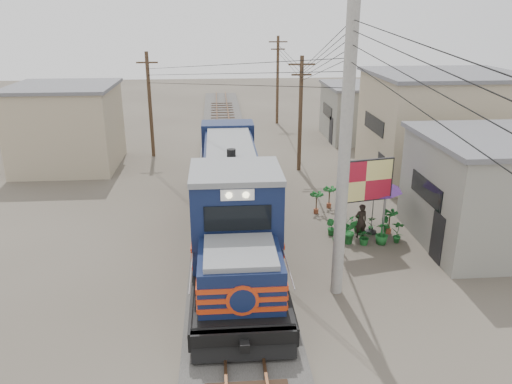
{
  "coord_description": "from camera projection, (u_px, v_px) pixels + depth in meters",
  "views": [
    {
      "loc": [
        -0.6,
        -15.78,
        9.42
      ],
      "look_at": [
        1.0,
        4.07,
        2.2
      ],
      "focal_mm": 35.0,
      "sensor_mm": 36.0,
      "label": 1
    }
  ],
  "objects": [
    {
      "name": "shophouse_front",
      "position": [
        507.0,
        190.0,
        20.91
      ],
      "size": [
        7.35,
        6.3,
        4.7
      ],
      "color": "gray",
      "rests_on": "ground"
    },
    {
      "name": "wooden_pole_left",
      "position": [
        150.0,
        103.0,
        33.28
      ],
      "size": [
        1.6,
        0.24,
        7.0
      ],
      "color": "#4C3826",
      "rests_on": "ground"
    },
    {
      "name": "utility_pole_main",
      "position": [
        344.0,
        157.0,
        16.13
      ],
      "size": [
        0.4,
        0.4,
        10.0
      ],
      "color": "#9E9B93",
      "rests_on": "ground"
    },
    {
      "name": "wooden_pole_far",
      "position": [
        278.0,
        79.0,
        43.3
      ],
      "size": [
        1.6,
        0.24,
        7.5
      ],
      "color": "#4C3826",
      "rests_on": "ground"
    },
    {
      "name": "wooden_pole_mid",
      "position": [
        300.0,
        112.0,
        30.25
      ],
      "size": [
        1.6,
        0.24,
        7.0
      ],
      "color": "#4C3826",
      "rests_on": "ground"
    },
    {
      "name": "track",
      "position": [
        229.0,
        189.0,
        27.32
      ],
      "size": [
        1.15,
        70.0,
        0.12
      ],
      "color": "#51331E",
      "rests_on": "ground"
    },
    {
      "name": "power_lines",
      "position": [
        224.0,
        53.0,
        23.41
      ],
      "size": [
        9.65,
        19.0,
        3.3
      ],
      "color": "black",
      "rests_on": "ground"
    },
    {
      "name": "shophouse_left",
      "position": [
        67.0,
        126.0,
        31.39
      ],
      "size": [
        6.3,
        6.3,
        5.2
      ],
      "color": "tan",
      "rests_on": "ground"
    },
    {
      "name": "billboard",
      "position": [
        365.0,
        183.0,
        20.4
      ],
      "size": [
        2.44,
        0.61,
        3.81
      ],
      "rotation": [
        0.0,
        0.0,
        0.2
      ],
      "color": "#99999E",
      "rests_on": "ground"
    },
    {
      "name": "locomotive",
      "position": [
        232.0,
        199.0,
        21.48
      ],
      "size": [
        3.15,
        17.17,
        4.25
      ],
      "color": "black",
      "rests_on": "ground"
    },
    {
      "name": "vendor",
      "position": [
        361.0,
        221.0,
        21.88
      ],
      "size": [
        0.62,
        0.46,
        1.55
      ],
      "primitive_type": "imported",
      "rotation": [
        0.0,
        0.0,
        3.31
      ],
      "color": "black",
      "rests_on": "ground"
    },
    {
      "name": "market_umbrella",
      "position": [
        375.0,
        183.0,
        21.73
      ],
      "size": [
        2.93,
        2.93,
        2.7
      ],
      "rotation": [
        0.0,
        0.0,
        0.23
      ],
      "color": "black",
      "rests_on": "ground"
    },
    {
      "name": "shophouse_back",
      "position": [
        366.0,
        111.0,
        38.77
      ],
      "size": [
        6.3,
        6.3,
        4.2
      ],
      "color": "gray",
      "rests_on": "ground"
    },
    {
      "name": "shophouse_mid",
      "position": [
        441.0,
        126.0,
        29.17
      ],
      "size": [
        8.4,
        7.35,
        6.2
      ],
      "color": "tan",
      "rests_on": "ground"
    },
    {
      "name": "ground",
      "position": [
        238.0,
        288.0,
        18.04
      ],
      "size": [
        120.0,
        120.0,
        0.0
      ],
      "primitive_type": "plane",
      "color": "#473F35",
      "rests_on": "ground"
    },
    {
      "name": "plant_nursery",
      "position": [
        362.0,
        229.0,
        21.83
      ],
      "size": [
        3.27,
        2.12,
        1.13
      ],
      "color": "#1C6226",
      "rests_on": "ground"
    },
    {
      "name": "ballast",
      "position": [
        229.0,
        192.0,
        27.39
      ],
      "size": [
        3.6,
        70.0,
        0.16
      ],
      "primitive_type": "cube",
      "color": "#595651",
      "rests_on": "ground"
    }
  ]
}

